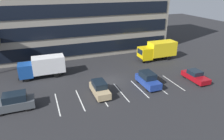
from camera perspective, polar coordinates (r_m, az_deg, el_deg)
name	(u,v)px	position (r m, az deg, el deg)	size (l,w,h in m)	color
ground_plane	(111,81)	(31.10, -0.29, -2.96)	(120.00, 120.00, 0.00)	#262628
lot_markings	(121,92)	(27.89, 2.50, -6.20)	(16.94, 5.40, 0.01)	silver
box_truck_yellow_all	(158,50)	(40.18, 12.57, 5.48)	(7.45, 2.47, 3.45)	yellow
box_truck_blue	(43,66)	(33.43, -18.67, 1.05)	(6.97, 2.31, 3.23)	#194799
sedan_maroon	(195,76)	(33.25, 22.13, -1.57)	(1.85, 4.42, 1.58)	maroon
suv_tan	(100,89)	(26.89, -3.45, -5.19)	(1.76, 4.16, 1.88)	tan
suv_navy	(148,80)	(29.62, 9.93, -2.62)	(1.89, 4.45, 2.01)	navy
suv_charcoal	(14,102)	(26.32, -25.60, -8.06)	(4.56, 1.93, 2.06)	#474C51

